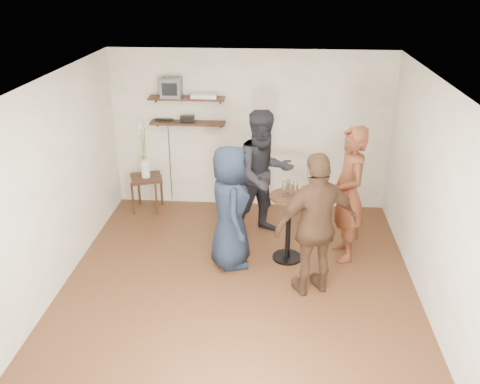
% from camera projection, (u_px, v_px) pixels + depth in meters
% --- Properties ---
extents(room, '(4.58, 5.08, 2.68)m').
position_uv_depth(room, '(238.00, 194.00, 5.95)').
color(room, '#492A17').
rests_on(room, ground).
extents(shelf_upper, '(1.20, 0.25, 0.04)m').
position_uv_depth(shelf_upper, '(187.00, 98.00, 7.96)').
color(shelf_upper, black).
rests_on(shelf_upper, room).
extents(shelf_lower, '(1.20, 0.25, 0.04)m').
position_uv_depth(shelf_lower, '(188.00, 123.00, 8.12)').
color(shelf_lower, black).
rests_on(shelf_lower, room).
extents(crt_monitor, '(0.32, 0.30, 0.30)m').
position_uv_depth(crt_monitor, '(171.00, 87.00, 7.90)').
color(crt_monitor, '#59595B').
rests_on(crt_monitor, shelf_upper).
extents(dvd_deck, '(0.40, 0.24, 0.06)m').
position_uv_depth(dvd_deck, '(204.00, 96.00, 7.92)').
color(dvd_deck, silver).
rests_on(dvd_deck, shelf_upper).
extents(radio, '(0.22, 0.10, 0.10)m').
position_uv_depth(radio, '(187.00, 119.00, 8.09)').
color(radio, black).
rests_on(radio, shelf_lower).
extents(power_strip, '(0.30, 0.05, 0.03)m').
position_uv_depth(power_strip, '(164.00, 120.00, 8.18)').
color(power_strip, black).
rests_on(power_strip, shelf_lower).
extents(side_table, '(0.62, 0.62, 0.58)m').
position_uv_depth(side_table, '(146.00, 182.00, 8.36)').
color(side_table, black).
rests_on(side_table, room).
extents(vase_lilies, '(0.19, 0.20, 0.97)m').
position_uv_depth(vase_lilies, '(145.00, 159.00, 8.19)').
color(vase_lilies, white).
rests_on(vase_lilies, side_table).
extents(drinks_table, '(0.53, 0.53, 0.97)m').
position_uv_depth(drinks_table, '(289.00, 219.00, 6.87)').
color(drinks_table, black).
rests_on(drinks_table, room).
extents(wine_glass_fl, '(0.07, 0.07, 0.20)m').
position_uv_depth(wine_glass_fl, '(285.00, 186.00, 6.65)').
color(wine_glass_fl, silver).
rests_on(wine_glass_fl, drinks_table).
extents(wine_glass_fr, '(0.07, 0.07, 0.22)m').
position_uv_depth(wine_glass_fr, '(296.00, 186.00, 6.62)').
color(wine_glass_fr, silver).
rests_on(wine_glass_fr, drinks_table).
extents(wine_glass_bl, '(0.07, 0.07, 0.20)m').
position_uv_depth(wine_glass_bl, '(289.00, 184.00, 6.73)').
color(wine_glass_bl, silver).
rests_on(wine_glass_bl, drinks_table).
extents(wine_glass_br, '(0.07, 0.07, 0.20)m').
position_uv_depth(wine_glass_br, '(291.00, 185.00, 6.68)').
color(wine_glass_br, silver).
rests_on(wine_glass_br, drinks_table).
extents(person_plaid, '(0.56, 0.76, 1.89)m').
position_uv_depth(person_plaid, '(348.00, 194.00, 6.81)').
color(person_plaid, '#B01425').
rests_on(person_plaid, room).
extents(person_dark, '(1.17, 1.08, 1.93)m').
position_uv_depth(person_dark, '(264.00, 175.00, 7.40)').
color(person_dark, black).
rests_on(person_dark, room).
extents(person_navy, '(0.71, 0.93, 1.70)m').
position_uv_depth(person_navy, '(230.00, 207.00, 6.67)').
color(person_navy, '#151E30').
rests_on(person_navy, room).
extents(person_brown, '(1.16, 0.83, 1.83)m').
position_uv_depth(person_brown, '(316.00, 226.00, 6.06)').
color(person_brown, '#422C1C').
rests_on(person_brown, room).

